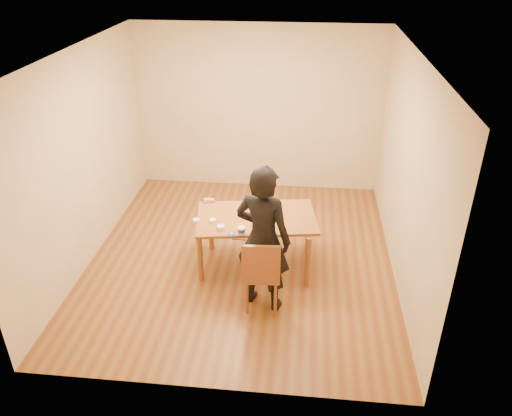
# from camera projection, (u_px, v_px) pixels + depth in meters

# --- Properties ---
(room_shell) EXTENTS (4.00, 4.50, 2.70)m
(room_shell) POSITION_uv_depth(u_px,v_px,m) (244.00, 155.00, 6.42)
(room_shell) COLOR brown
(room_shell) RESTS_ON ground
(dining_table) EXTENTS (1.59, 1.09, 0.04)m
(dining_table) POSITION_uv_depth(u_px,v_px,m) (256.00, 218.00, 6.23)
(dining_table) COLOR brown
(dining_table) RESTS_ON floor
(dining_chair) EXTENTS (0.40, 0.40, 0.04)m
(dining_chair) POSITION_uv_depth(u_px,v_px,m) (262.00, 274.00, 5.68)
(dining_chair) COLOR brown
(dining_chair) RESTS_ON floor
(cake_plate) EXTENTS (0.26, 0.26, 0.02)m
(cake_plate) POSITION_uv_depth(u_px,v_px,m) (266.00, 211.00, 6.34)
(cake_plate) COLOR #B30B35
(cake_plate) RESTS_ON dining_table
(cake) EXTENTS (0.24, 0.24, 0.08)m
(cake) POSITION_uv_depth(u_px,v_px,m) (266.00, 207.00, 6.32)
(cake) COLOR white
(cake) RESTS_ON cake_plate
(frosting_dome) EXTENTS (0.24, 0.24, 0.03)m
(frosting_dome) POSITION_uv_depth(u_px,v_px,m) (266.00, 204.00, 6.29)
(frosting_dome) COLOR white
(frosting_dome) RESTS_ON cake
(frosting_tub) EXTENTS (0.09, 0.09, 0.08)m
(frosting_tub) POSITION_uv_depth(u_px,v_px,m) (241.00, 230.00, 5.86)
(frosting_tub) COLOR white
(frosting_tub) RESTS_ON dining_table
(frosting_lid) EXTENTS (0.09, 0.09, 0.01)m
(frosting_lid) POSITION_uv_depth(u_px,v_px,m) (231.00, 235.00, 5.85)
(frosting_lid) COLOR #173B97
(frosting_lid) RESTS_ON dining_table
(frosting_dollop) EXTENTS (0.04, 0.04, 0.02)m
(frosting_dollop) POSITION_uv_depth(u_px,v_px,m) (231.00, 234.00, 5.84)
(frosting_dollop) COLOR white
(frosting_dollop) RESTS_ON frosting_lid
(ramekin_green) EXTENTS (0.09, 0.09, 0.04)m
(ramekin_green) POSITION_uv_depth(u_px,v_px,m) (221.00, 227.00, 5.95)
(ramekin_green) COLOR white
(ramekin_green) RESTS_ON dining_table
(ramekin_yellow) EXTENTS (0.08, 0.08, 0.04)m
(ramekin_yellow) POSITION_uv_depth(u_px,v_px,m) (213.00, 221.00, 6.10)
(ramekin_yellow) COLOR white
(ramekin_yellow) RESTS_ON dining_table
(ramekin_multi) EXTENTS (0.09, 0.09, 0.04)m
(ramekin_multi) POSITION_uv_depth(u_px,v_px,m) (196.00, 221.00, 6.09)
(ramekin_multi) COLOR white
(ramekin_multi) RESTS_ON dining_table
(candy_box_pink) EXTENTS (0.16, 0.11, 0.02)m
(candy_box_pink) POSITION_uv_depth(u_px,v_px,m) (209.00, 201.00, 6.56)
(candy_box_pink) COLOR #DE34B0
(candy_box_pink) RESTS_ON dining_table
(candy_box_green) EXTENTS (0.13, 0.07, 0.02)m
(candy_box_green) POSITION_uv_depth(u_px,v_px,m) (209.00, 200.00, 6.56)
(candy_box_green) COLOR green
(candy_box_green) RESTS_ON candy_box_pink
(spatula) EXTENTS (0.16, 0.02, 0.01)m
(spatula) POSITION_uv_depth(u_px,v_px,m) (239.00, 239.00, 5.75)
(spatula) COLOR black
(spatula) RESTS_ON dining_table
(person) EXTENTS (0.75, 0.61, 1.77)m
(person) POSITION_uv_depth(u_px,v_px,m) (263.00, 239.00, 5.51)
(person) COLOR black
(person) RESTS_ON floor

